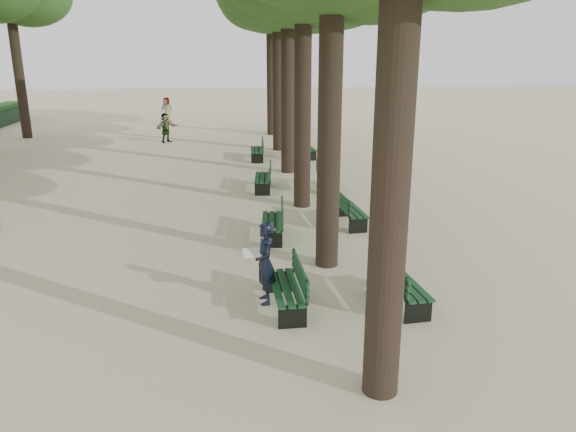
{
  "coord_description": "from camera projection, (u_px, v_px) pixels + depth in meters",
  "views": [
    {
      "loc": [
        -0.5,
        -9.01,
        4.87
      ],
      "look_at": [
        0.6,
        3.0,
        1.2
      ],
      "focal_mm": 35.0,
      "sensor_mm": 36.0,
      "label": 1
    }
  ],
  "objects": [
    {
      "name": "bench_left_1",
      "position": [
        272.0,
        228.0,
        14.77
      ],
      "size": [
        0.7,
        1.84,
        0.92
      ],
      "color": "black",
      "rests_on": "ground"
    },
    {
      "name": "bench_left_2",
      "position": [
        263.0,
        182.0,
        19.66
      ],
      "size": [
        0.7,
        1.84,
        0.92
      ],
      "color": "black",
      "rests_on": "ground"
    },
    {
      "name": "bench_right_3",
      "position": [
        307.0,
        151.0,
        25.41
      ],
      "size": [
        0.77,
        1.85,
        0.92
      ],
      "color": "black",
      "rests_on": "ground"
    },
    {
      "name": "bench_right_1",
      "position": [
        350.0,
        215.0,
        15.87
      ],
      "size": [
        0.74,
        1.85,
        0.92
      ],
      "color": "black",
      "rests_on": "ground"
    },
    {
      "name": "bench_left_0",
      "position": [
        286.0,
        296.0,
        10.76
      ],
      "size": [
        0.66,
        1.83,
        0.92
      ],
      "color": "black",
      "rests_on": "ground"
    },
    {
      "name": "pedestrian_e",
      "position": [
        166.0,
        128.0,
        29.29
      ],
      "size": [
        1.17,
        1.25,
        1.52
      ],
      "primitive_type": "imported",
      "rotation": [
        0.0,
        0.0,
        0.84
      ],
      "color": "#262628",
      "rests_on": "ground"
    },
    {
      "name": "pedestrian_d",
      "position": [
        167.0,
        110.0,
        36.76
      ],
      "size": [
        0.86,
        0.52,
        1.65
      ],
      "primitive_type": "imported",
      "rotation": [
        0.0,
        0.0,
        6.04
      ],
      "color": "#262628",
      "rests_on": "ground"
    },
    {
      "name": "man_with_map",
      "position": [
        265.0,
        263.0,
        10.89
      ],
      "size": [
        0.64,
        0.7,
        1.65
      ],
      "color": "black",
      "rests_on": "ground"
    },
    {
      "name": "ground",
      "position": [
        270.0,
        329.0,
        10.05
      ],
      "size": [
        120.0,
        120.0,
        0.0
      ],
      "primitive_type": "plane",
      "color": "beige",
      "rests_on": "ground"
    },
    {
      "name": "pedestrian_b",
      "position": [
        274.0,
        118.0,
        32.66
      ],
      "size": [
        0.39,
        1.05,
        1.6
      ],
      "primitive_type": "imported",
      "rotation": [
        0.0,
        0.0,
        4.78
      ],
      "color": "#262628",
      "rests_on": "ground"
    },
    {
      "name": "bench_right_2",
      "position": [
        327.0,
        182.0,
        19.8
      ],
      "size": [
        0.6,
        1.81,
        0.92
      ],
      "color": "black",
      "rests_on": "ground"
    },
    {
      "name": "bench_right_0",
      "position": [
        402.0,
        291.0,
        10.96
      ],
      "size": [
        0.77,
        1.85,
        0.92
      ],
      "color": "black",
      "rests_on": "ground"
    },
    {
      "name": "bench_left_3",
      "position": [
        257.0,
        154.0,
        24.88
      ],
      "size": [
        0.61,
        1.81,
        0.92
      ],
      "color": "black",
      "rests_on": "ground"
    }
  ]
}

